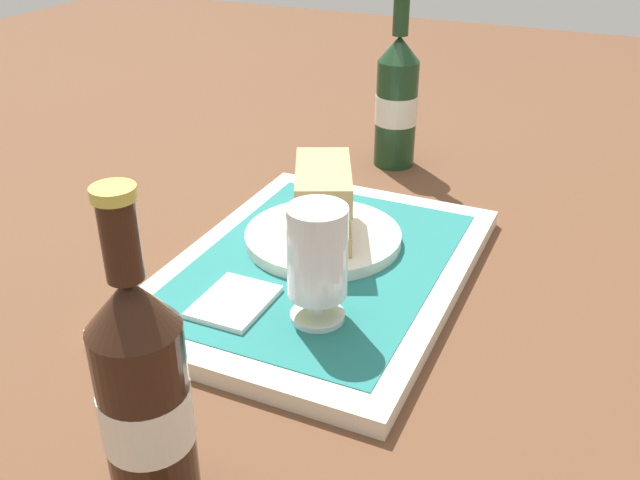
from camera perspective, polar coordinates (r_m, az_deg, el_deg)
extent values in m
plane|color=brown|center=(0.84, 0.00, -3.01)|extent=(3.00, 3.00, 0.00)
cube|color=beige|center=(0.83, 0.00, -2.42)|extent=(0.44, 0.32, 0.02)
cube|color=#1E6B66|center=(0.83, 0.00, -1.79)|extent=(0.38, 0.27, 0.00)
cylinder|color=silver|center=(0.86, 0.25, 0.23)|extent=(0.19, 0.19, 0.01)
cube|color=tan|center=(0.85, 0.25, 1.35)|extent=(0.14, 0.11, 0.02)
cube|color=#9EA3A8|center=(0.85, 0.25, 2.56)|extent=(0.13, 0.10, 0.02)
cube|color=silver|center=(0.84, 0.25, 3.29)|extent=(0.12, 0.09, 0.01)
sphere|color=#47932D|center=(0.79, 0.28, 2.39)|extent=(0.04, 0.04, 0.04)
cube|color=tan|center=(0.83, 0.26, 4.67)|extent=(0.14, 0.11, 0.04)
cylinder|color=silver|center=(0.73, -0.20, -6.06)|extent=(0.06, 0.06, 0.01)
cylinder|color=silver|center=(0.72, -0.21, -5.08)|extent=(0.01, 0.01, 0.02)
cylinder|color=silver|center=(0.69, -0.21, -0.95)|extent=(0.06, 0.06, 0.09)
cylinder|color=gold|center=(0.70, -0.21, -2.07)|extent=(0.06, 0.06, 0.06)
cylinder|color=white|center=(0.68, -0.22, 0.61)|extent=(0.05, 0.05, 0.01)
cube|color=white|center=(0.75, -6.88, -4.94)|extent=(0.09, 0.07, 0.01)
cylinder|color=black|center=(0.53, -13.60, -14.08)|extent=(0.06, 0.06, 0.17)
cylinder|color=silver|center=(0.53, -13.70, -13.42)|extent=(0.07, 0.07, 0.05)
cone|color=black|center=(0.47, -14.98, -4.95)|extent=(0.06, 0.06, 0.04)
cylinder|color=black|center=(0.45, -15.71, 0.01)|extent=(0.02, 0.02, 0.05)
cylinder|color=#BFB74C|center=(0.44, -16.24, 3.65)|extent=(0.03, 0.03, 0.01)
cylinder|color=#19381E|center=(1.13, 6.11, 10.00)|extent=(0.06, 0.06, 0.17)
cylinder|color=silver|center=(1.13, 6.13, 10.40)|extent=(0.07, 0.07, 0.05)
cone|color=#19381E|center=(1.10, 6.38, 15.02)|extent=(0.06, 0.06, 0.04)
cylinder|color=#19381E|center=(1.09, 6.52, 17.39)|extent=(0.02, 0.02, 0.05)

